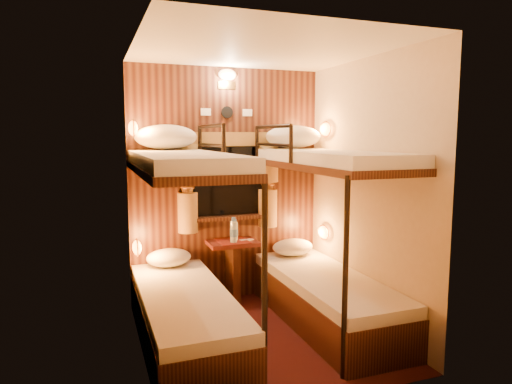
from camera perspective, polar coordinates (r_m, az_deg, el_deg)
name	(u,v)px	position (r m, az deg, el deg)	size (l,w,h in m)	color
floor	(262,336)	(4.11, 0.78, -17.59)	(2.10, 2.10, 0.00)	#34110E
ceiling	(263,49)	(3.80, 0.84, 17.45)	(2.10, 2.10, 0.00)	silver
wall_back	(227,185)	(4.76, -3.69, 0.84)	(2.40, 2.40, 0.00)	#C6B293
wall_front	(323,220)	(2.83, 8.42, -3.51)	(2.40, 2.40, 0.00)	#C6B293
wall_left	(138,204)	(3.54, -14.48, -1.52)	(2.40, 2.40, 0.00)	#C6B293
wall_right	(366,193)	(4.23, 13.57, -0.13)	(2.40, 2.40, 0.00)	#C6B293
back_panel	(227,185)	(4.75, -3.64, 0.82)	(2.00, 0.03, 2.40)	black
bunk_left	(185,279)	(3.81, -8.91, -10.72)	(0.72, 1.90, 1.82)	black
bunk_right	(326,264)	(4.23, 8.77, -8.87)	(0.72, 1.90, 1.82)	black
window	(228,188)	(4.72, -3.54, 0.55)	(1.00, 0.12, 0.79)	black
curtains	(229,180)	(4.68, -3.43, 1.52)	(1.10, 0.22, 1.00)	olive
back_fixtures	(227,82)	(4.71, -3.62, 13.52)	(0.54, 0.09, 0.48)	black
reading_lamps	(237,185)	(4.42, -2.42, 0.89)	(2.00, 0.20, 1.25)	orange
table	(233,264)	(4.72, -2.93, -8.92)	(0.50, 0.34, 0.66)	#531D13
bottle_left	(235,231)	(4.67, -2.66, -4.93)	(0.06, 0.06, 0.22)	#99BFE5
bottle_right	(234,232)	(4.58, -2.82, -4.97)	(0.07, 0.07, 0.26)	#99BFE5
sachet_a	(243,240)	(4.69, -1.61, -6.02)	(0.08, 0.06, 0.01)	silver
sachet_b	(249,240)	(4.71, -0.84, -5.98)	(0.08, 0.06, 0.01)	silver
pillow_lower_left	(169,258)	(4.54, -10.85, -8.05)	(0.43, 0.31, 0.17)	silver
pillow_lower_right	(293,247)	(4.87, 4.61, -6.88)	(0.44, 0.32, 0.17)	silver
pillow_upper_left	(166,137)	(4.38, -11.19, 6.78)	(0.59, 0.42, 0.23)	silver
pillow_upper_right	(293,137)	(4.74, 4.70, 6.91)	(0.59, 0.42, 0.23)	silver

